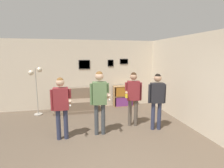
{
  "coord_description": "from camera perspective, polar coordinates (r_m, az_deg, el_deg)",
  "views": [
    {
      "loc": [
        -0.76,
        -2.66,
        2.12
      ],
      "look_at": [
        0.31,
        2.17,
        1.29
      ],
      "focal_mm": 28.0,
      "sensor_mm": 36.0,
      "label": 1
    }
  ],
  "objects": [
    {
      "name": "wall_right",
      "position": [
        5.92,
        22.1,
        1.33
      ],
      "size": [
        0.06,
        6.73,
        2.7
      ],
      "color": "beige",
      "rests_on": "ground_plane"
    },
    {
      "name": "floor_lamp",
      "position": [
        6.61,
        -23.6,
        1.32
      ],
      "size": [
        0.46,
        0.28,
        1.7
      ],
      "color": "#ADA89E",
      "rests_on": "ground_plane"
    },
    {
      "name": "person_spectator_near_bookshelf",
      "position": [
        5.05,
        14.46,
        -3.84
      ],
      "size": [
        0.49,
        0.26,
        1.61
      ],
      "color": "#2D334C",
      "rests_on": "ground_plane"
    },
    {
      "name": "person_watcher_holding_cup",
      "position": [
        5.19,
        6.95,
        -3.13
      ],
      "size": [
        0.55,
        0.38,
        1.62
      ],
      "color": "brown",
      "rests_on": "ground_plane"
    },
    {
      "name": "wall_back",
      "position": [
        7.1,
        -6.24,
        3.25
      ],
      "size": [
        7.51,
        0.08,
        2.7
      ],
      "color": "beige",
      "rests_on": "ground_plane"
    },
    {
      "name": "couch",
      "position": [
        6.85,
        -11.9,
        -6.27
      ],
      "size": [
        1.57,
        0.8,
        0.83
      ],
      "color": "#7A6651",
      "rests_on": "ground_plane"
    },
    {
      "name": "person_player_foreground_left",
      "position": [
        4.5,
        -16.29,
        -5.77
      ],
      "size": [
        0.5,
        0.43,
        1.58
      ],
      "color": "#2D334C",
      "rests_on": "ground_plane"
    },
    {
      "name": "person_player_foreground_center",
      "position": [
        4.57,
        -4.09,
        -4.0
      ],
      "size": [
        0.5,
        0.47,
        1.71
      ],
      "color": "#3D4247",
      "rests_on": "ground_plane"
    },
    {
      "name": "bookshelf",
      "position": [
        7.29,
        3.83,
        -3.95
      ],
      "size": [
        0.86,
        0.3,
        0.86
      ],
      "color": "#A87F51",
      "rests_on": "ground_plane"
    },
    {
      "name": "drinking_cup",
      "position": [
        7.22,
        4.66,
        -0.17
      ],
      "size": [
        0.09,
        0.09,
        0.1
      ],
      "color": "white",
      "rests_on": "bookshelf"
    }
  ]
}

